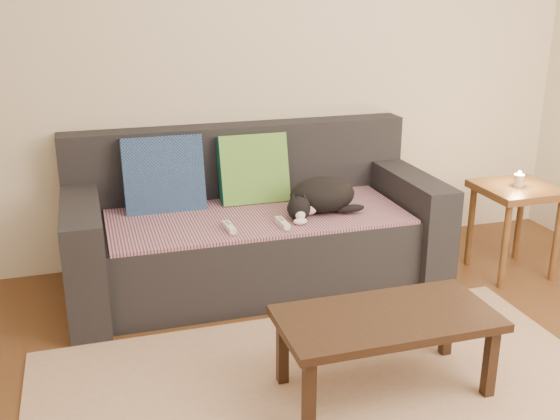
{
  "coord_description": "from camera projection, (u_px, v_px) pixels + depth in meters",
  "views": [
    {
      "loc": [
        -0.89,
        -1.89,
        1.66
      ],
      "look_at": [
        0.05,
        1.2,
        0.55
      ],
      "focal_mm": 42.0,
      "sensor_mm": 36.0,
      "label": 1
    }
  ],
  "objects": [
    {
      "name": "cushion_navy",
      "position": [
        164.0,
        176.0,
        3.73
      ],
      "size": [
        0.45,
        0.21,
        0.47
      ],
      "primitive_type": "cube",
      "rotation": [
        -0.21,
        0.0,
        0.0
      ],
      "color": "#101F47",
      "rests_on": "throw_blanket"
    },
    {
      "name": "side_table",
      "position": [
        516.0,
        202.0,
        3.86
      ],
      "size": [
        0.44,
        0.44,
        0.55
      ],
      "color": "brown",
      "rests_on": "ground"
    },
    {
      "name": "sofa",
      "position": [
        253.0,
        230.0,
        3.82
      ],
      "size": [
        2.1,
        0.94,
        0.87
      ],
      "color": "#232328",
      "rests_on": "ground"
    },
    {
      "name": "cushion_green",
      "position": [
        253.0,
        169.0,
        3.88
      ],
      "size": [
        0.41,
        0.2,
        0.42
      ],
      "primitive_type": "cube",
      "rotation": [
        -0.26,
        0.0,
        0.0
      ],
      "color": "#0E5B4A",
      "rests_on": "throw_blanket"
    },
    {
      "name": "wii_remote_b",
      "position": [
        283.0,
        223.0,
        3.5
      ],
      "size": [
        0.04,
        0.15,
        0.03
      ],
      "primitive_type": "cube",
      "rotation": [
        0.0,
        0.0,
        1.62
      ],
      "color": "white",
      "rests_on": "throw_blanket"
    },
    {
      "name": "back_wall",
      "position": [
        233.0,
        50.0,
        3.88
      ],
      "size": [
        4.5,
        0.04,
        2.6
      ],
      "primitive_type": "cube",
      "color": "beige",
      "rests_on": "ground"
    },
    {
      "name": "candle",
      "position": [
        519.0,
        180.0,
        3.82
      ],
      "size": [
        0.06,
        0.06,
        0.09
      ],
      "color": "beige",
      "rests_on": "side_table"
    },
    {
      "name": "cat",
      "position": [
        321.0,
        196.0,
        3.69
      ],
      "size": [
        0.46,
        0.34,
        0.2
      ],
      "rotation": [
        0.0,
        0.0,
        -0.07
      ],
      "color": "black",
      "rests_on": "throw_blanket"
    },
    {
      "name": "wii_remote_a",
      "position": [
        229.0,
        227.0,
        3.44
      ],
      "size": [
        0.05,
        0.15,
        0.03
      ],
      "primitive_type": "cube",
      "rotation": [
        0.0,
        0.0,
        1.65
      ],
      "color": "white",
      "rests_on": "throw_blanket"
    },
    {
      "name": "rug",
      "position": [
        344.0,
        420.0,
        2.63
      ],
      "size": [
        2.5,
        1.8,
        0.01
      ],
      "primitive_type": "cube",
      "color": "tan",
      "rests_on": "ground"
    },
    {
      "name": "throw_blanket",
      "position": [
        257.0,
        216.0,
        3.69
      ],
      "size": [
        1.66,
        0.74,
        0.02
      ],
      "primitive_type": "cube",
      "color": "#3F2444",
      "rests_on": "sofa"
    },
    {
      "name": "coffee_table",
      "position": [
        386.0,
        324.0,
        2.73
      ],
      "size": [
        0.91,
        0.46,
        0.36
      ],
      "color": "black",
      "rests_on": "rug"
    }
  ]
}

